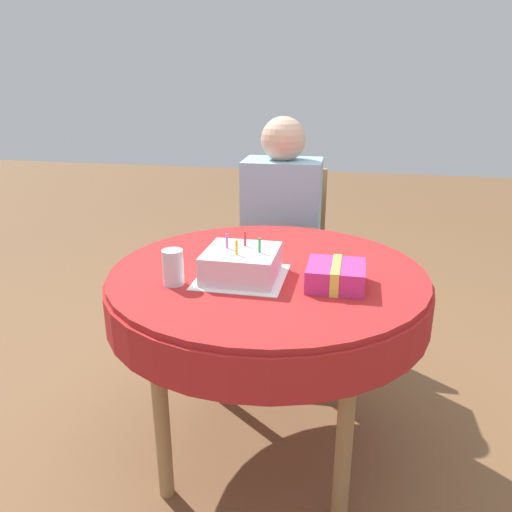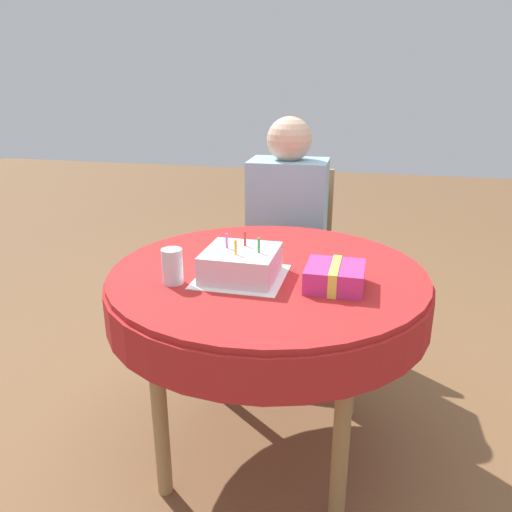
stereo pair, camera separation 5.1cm
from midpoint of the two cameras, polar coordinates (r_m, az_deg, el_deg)
ground_plane at (r=2.01m, az=0.38°, el=-21.00°), size 12.00×12.00×0.00m
dining_table at (r=1.67m, az=0.43°, el=-4.32°), size 1.05×1.05×0.72m
chair at (r=2.52m, az=2.52°, el=0.81°), size 0.46×0.46×0.89m
person at (r=2.37m, az=2.30°, el=4.79°), size 0.37×0.36×1.15m
napkin at (r=1.57m, az=-2.57°, el=-2.39°), size 0.27×0.27×0.00m
birthday_cake at (r=1.56m, az=-2.60°, el=-0.85°), size 0.22×0.22×0.13m
drinking_glass at (r=1.53m, az=-10.41°, el=-1.28°), size 0.06×0.06×0.11m
gift_box at (r=1.51m, az=8.15°, el=-2.21°), size 0.17×0.18×0.07m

